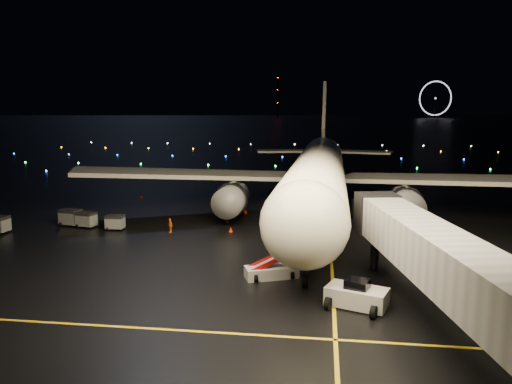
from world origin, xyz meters
TOP-DOWN VIEW (x-y plane):
  - ground at (0.00, 300.00)m, footprint 2000.00×2000.00m
  - lane_centre at (12.00, 15.00)m, footprint 0.25×80.00m
  - lane_cross at (-5.00, -10.00)m, footprint 60.00×0.25m
  - airliner at (10.55, 26.14)m, footprint 64.81×61.71m
  - pushback_tug at (13.54, -4.73)m, footprint 4.55×3.41m
  - belt_loader at (7.13, 0.40)m, footprint 6.34×3.81m
  - crew_c at (-5.41, 13.67)m, footprint 0.91×0.91m
  - safety_cone_0 at (1.13, 14.82)m, footprint 0.56×0.56m
  - safety_cone_1 at (1.20, 25.16)m, footprint 0.57×0.57m
  - safety_cone_2 at (-0.16, 19.29)m, footprint 0.49×0.49m
  - safety_cone_3 at (-16.15, 33.64)m, footprint 0.47×0.47m
  - ferris_wheel at (170.00, 720.00)m, footprint 49.33×16.80m
  - radio_mast at (-60.00, 740.00)m, footprint 1.80×1.80m
  - taxiway_lights at (0.00, 106.00)m, footprint 164.00×92.00m
  - baggage_cart_0 at (-15.66, 14.77)m, footprint 2.33×1.85m
  - baggage_cart_1 at (-11.92, 14.11)m, footprint 1.97×1.42m
  - baggage_cart_2 at (-17.87, 15.36)m, footprint 2.52×2.02m

SIDE VIEW (x-z plane):
  - ground at x=0.00m, z-range 0.00..0.00m
  - lane_centre at x=12.00m, z-range 0.00..0.02m
  - lane_cross at x=-5.00m, z-range 0.00..0.02m
  - taxiway_lights at x=0.00m, z-range 0.00..0.36m
  - safety_cone_2 at x=-0.16m, z-range 0.00..0.47m
  - safety_cone_1 at x=1.20m, z-range 0.00..0.50m
  - safety_cone_3 at x=-16.15m, z-range 0.00..0.50m
  - safety_cone_0 at x=1.13m, z-range 0.00..0.54m
  - crew_c at x=-5.41m, z-range 0.00..1.56m
  - baggage_cart_1 at x=-11.92m, z-range 0.00..1.63m
  - baggage_cart_0 at x=-15.66m, z-range 0.00..1.76m
  - baggage_cart_2 at x=-17.87m, z-range 0.00..1.90m
  - pushback_tug at x=13.54m, z-range 0.00..1.94m
  - belt_loader at x=7.13m, z-range 0.00..2.98m
  - airliner at x=10.55m, z-range 0.00..17.99m
  - ferris_wheel at x=170.00m, z-range 0.00..52.00m
  - radio_mast at x=-60.00m, z-range 0.00..64.00m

